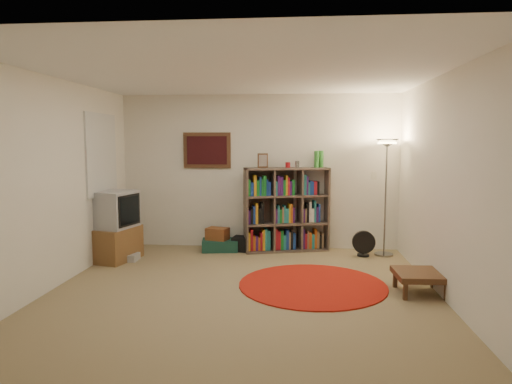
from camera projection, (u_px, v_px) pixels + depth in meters
The scene contains 11 objects.
room at pixel (239, 183), 5.27m from camera, with size 4.54×4.54×2.54m.
bookshelf at pixel (285, 211), 7.27m from camera, with size 1.38×0.70×1.60m.
floor_lamp at pixel (387, 159), 6.86m from camera, with size 0.37×0.37×1.78m.
floor_fan at pixel (364, 244), 6.92m from camera, with size 0.35×0.18×0.40m.
tv_stand at pixel (116, 227), 6.68m from camera, with size 0.65×0.80×1.03m.
dvd_box at pixel (128, 257), 6.70m from camera, with size 0.30×0.25×0.10m.
suitcase at pixel (220, 245), 7.31m from camera, with size 0.61×0.44×0.18m.
wicker_basket at pixel (218, 234), 7.28m from camera, with size 0.39×0.32×0.19m.
duffel_bag at pixel (243, 244), 7.29m from camera, with size 0.37×0.33×0.23m.
red_rug at pixel (312, 285), 5.55m from camera, with size 1.79×1.79×0.02m.
side_table at pixel (420, 275), 5.22m from camera, with size 0.58×0.58×0.26m.
Camera 1 is at (0.61, -5.16, 1.74)m, focal length 32.00 mm.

